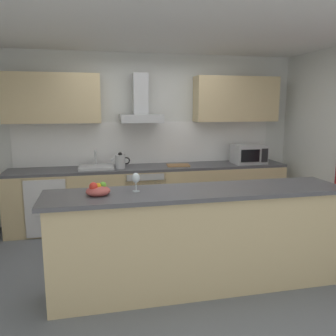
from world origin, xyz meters
The scene contains 16 objects.
ground centered at (0.00, 0.00, -0.01)m, with size 5.77×4.41×0.02m, color slate.
ceiling centered at (0.00, 0.00, 2.61)m, with size 5.77×4.41×0.02m, color white.
wall_back centered at (0.00, 1.77, 1.30)m, with size 5.77×0.12×2.60m, color silver.
backsplash_tile centered at (0.00, 1.70, 1.23)m, with size 4.06×0.02×0.66m, color white.
counter_back centered at (0.00, 1.39, 0.45)m, with size 4.20×0.60×0.90m.
counter_island centered at (0.11, -0.62, 0.51)m, with size 2.92×0.64×1.01m.
upper_cabinets centered at (0.00, 1.54, 1.91)m, with size 4.14×0.32×0.70m.
oven centered at (-0.14, 1.36, 0.46)m, with size 0.60×0.62×0.80m.
refrigerator centered at (-1.52, 1.36, 0.43)m, with size 0.58×0.60×0.85m.
microwave centered at (1.56, 1.33, 1.05)m, with size 0.50×0.38×0.30m.
sink centered at (-0.83, 1.37, 0.93)m, with size 0.50×0.40×0.26m.
kettle centered at (-0.48, 1.33, 1.01)m, with size 0.29×0.15×0.24m.
range_hood centered at (-0.14, 1.49, 1.79)m, with size 0.62×0.45×0.72m.
wine_glass centered at (-0.48, -0.56, 1.13)m, with size 0.08×0.08×0.18m.
fruit_bowl centered at (-0.83, -0.61, 1.05)m, with size 0.22×0.22×0.13m.
chopping_board centered at (0.40, 1.34, 0.91)m, with size 0.34×0.22×0.02m, color #9E7247.
Camera 1 is at (-0.87, -3.70, 1.80)m, focal length 36.93 mm.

